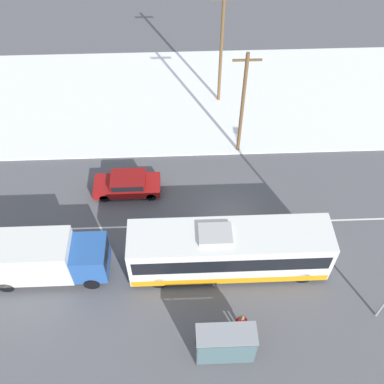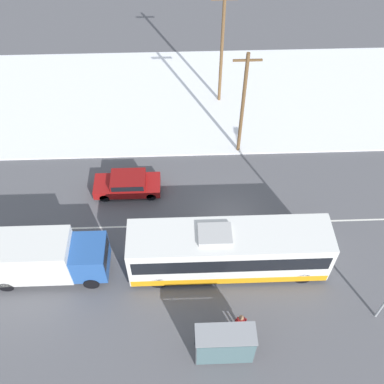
# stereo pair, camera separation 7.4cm
# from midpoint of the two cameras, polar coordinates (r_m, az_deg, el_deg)

# --- Properties ---
(ground_plane) EXTENTS (120.00, 120.00, 0.00)m
(ground_plane) POSITION_cam_midpoint_polar(r_m,az_deg,el_deg) (28.62, 4.80, -4.05)
(ground_plane) COLOR #56565B
(snow_lot) EXTENTS (80.00, 13.25, 0.12)m
(snow_lot) POSITION_cam_midpoint_polar(r_m,az_deg,el_deg) (37.53, 3.02, 11.96)
(snow_lot) COLOR white
(snow_lot) RESTS_ON ground_plane
(lane_marking_center) EXTENTS (60.00, 0.12, 0.00)m
(lane_marking_center) POSITION_cam_midpoint_polar(r_m,az_deg,el_deg) (28.61, 4.80, -4.04)
(lane_marking_center) COLOR silver
(lane_marking_center) RESTS_ON ground_plane
(city_bus) EXTENTS (11.18, 2.57, 3.47)m
(city_bus) POSITION_cam_midpoint_polar(r_m,az_deg,el_deg) (25.45, 4.76, -7.43)
(city_bus) COLOR white
(city_bus) RESTS_ON ground_plane
(box_truck) EXTENTS (7.37, 2.30, 3.07)m
(box_truck) POSITION_cam_midpoint_polar(r_m,az_deg,el_deg) (26.55, -19.00, -7.81)
(box_truck) COLOR silver
(box_truck) RESTS_ON ground_plane
(sedan_car) EXTENTS (4.36, 1.80, 1.38)m
(sedan_car) POSITION_cam_midpoint_polar(r_m,az_deg,el_deg) (29.94, -8.09, 1.08)
(sedan_car) COLOR maroon
(sedan_car) RESTS_ON ground_plane
(pedestrian_at_stop) EXTENTS (0.60, 0.26, 1.66)m
(pedestrian_at_stop) POSITION_cam_midpoint_polar(r_m,az_deg,el_deg) (24.22, 6.27, -16.08)
(pedestrian_at_stop) COLOR #23232D
(pedestrian_at_stop) RESTS_ON ground_plane
(bus_shelter) EXTENTS (2.95, 1.20, 2.40)m
(bus_shelter) POSITION_cam_midpoint_polar(r_m,az_deg,el_deg) (22.96, 4.39, -18.87)
(bus_shelter) COLOR gray
(bus_shelter) RESTS_ON ground_plane
(utility_pole_roadside) EXTENTS (1.80, 0.24, 8.07)m
(utility_pole_roadside) POSITION_cam_midpoint_polar(r_m,az_deg,el_deg) (30.25, 6.55, 10.98)
(utility_pole_roadside) COLOR brown
(utility_pole_roadside) RESTS_ON ground_plane
(utility_pole_snowlot) EXTENTS (1.80, 0.24, 8.97)m
(utility_pole_snowlot) POSITION_cam_midpoint_polar(r_m,az_deg,el_deg) (34.60, 3.87, 17.61)
(utility_pole_snowlot) COLOR brown
(utility_pole_snowlot) RESTS_ON ground_plane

